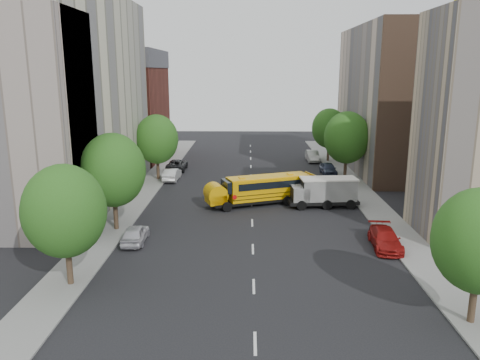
{
  "coord_description": "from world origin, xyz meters",
  "views": [
    {
      "loc": [
        -0.36,
        -39.75,
        12.55
      ],
      "look_at": [
        -1.11,
        2.0,
        2.8
      ],
      "focal_mm": 35.0,
      "sensor_mm": 36.0,
      "label": 1
    }
  ],
  "objects_px": {
    "parked_car_5": "(312,156)",
    "parked_car_2": "(177,165)",
    "street_tree_3": "(480,241)",
    "parked_car_4": "(328,169)",
    "street_tree_5": "(329,128)",
    "parked_car_0": "(135,234)",
    "safari_truck": "(324,192)",
    "parked_car_1": "(172,174)",
    "street_tree_1": "(113,170)",
    "street_tree_2": "(157,139)",
    "school_bus": "(261,188)",
    "street_tree_4": "(347,138)",
    "street_tree_0": "(64,211)",
    "parked_car_3": "(385,239)"
  },
  "relations": [
    {
      "from": "street_tree_2",
      "to": "school_bus",
      "type": "distance_m",
      "value": 16.02
    },
    {
      "from": "parked_car_4",
      "to": "parked_car_5",
      "type": "relative_size",
      "value": 0.92
    },
    {
      "from": "parked_car_4",
      "to": "parked_car_5",
      "type": "height_order",
      "value": "parked_car_5"
    },
    {
      "from": "parked_car_0",
      "to": "parked_car_4",
      "type": "relative_size",
      "value": 0.94
    },
    {
      "from": "street_tree_2",
      "to": "street_tree_3",
      "type": "height_order",
      "value": "street_tree_2"
    },
    {
      "from": "street_tree_1",
      "to": "parked_car_2",
      "type": "bearing_deg",
      "value": 86.6
    },
    {
      "from": "street_tree_0",
      "to": "street_tree_3",
      "type": "bearing_deg",
      "value": -10.3
    },
    {
      "from": "parked_car_5",
      "to": "parked_car_3",
      "type": "bearing_deg",
      "value": -89.29
    },
    {
      "from": "street_tree_4",
      "to": "parked_car_1",
      "type": "relative_size",
      "value": 1.85
    },
    {
      "from": "street_tree_4",
      "to": "school_bus",
      "type": "distance_m",
      "value": 14.87
    },
    {
      "from": "street_tree_2",
      "to": "parked_car_0",
      "type": "xyz_separation_m",
      "value": [
        2.2,
        -20.78,
        -4.14
      ]
    },
    {
      "from": "street_tree_4",
      "to": "parked_car_1",
      "type": "distance_m",
      "value": 20.78
    },
    {
      "from": "street_tree_0",
      "to": "street_tree_1",
      "type": "xyz_separation_m",
      "value": [
        0.0,
        10.0,
        0.31
      ]
    },
    {
      "from": "street_tree_1",
      "to": "parked_car_1",
      "type": "relative_size",
      "value": 1.81
    },
    {
      "from": "street_tree_1",
      "to": "street_tree_3",
      "type": "bearing_deg",
      "value": -32.47
    },
    {
      "from": "parked_car_2",
      "to": "parked_car_3",
      "type": "xyz_separation_m",
      "value": [
        19.2,
        -27.16,
        -0.02
      ]
    },
    {
      "from": "street_tree_3",
      "to": "parked_car_2",
      "type": "distance_m",
      "value": 43.03
    },
    {
      "from": "street_tree_1",
      "to": "parked_car_4",
      "type": "relative_size",
      "value": 1.85
    },
    {
      "from": "street_tree_2",
      "to": "street_tree_5",
      "type": "height_order",
      "value": "street_tree_2"
    },
    {
      "from": "street_tree_3",
      "to": "parked_car_4",
      "type": "bearing_deg",
      "value": 92.28
    },
    {
      "from": "street_tree_1",
      "to": "parked_car_5",
      "type": "distance_m",
      "value": 36.2
    },
    {
      "from": "street_tree_5",
      "to": "parked_car_5",
      "type": "bearing_deg",
      "value": 179.73
    },
    {
      "from": "street_tree_1",
      "to": "safari_truck",
      "type": "relative_size",
      "value": 1.18
    },
    {
      "from": "street_tree_1",
      "to": "street_tree_2",
      "type": "bearing_deg",
      "value": 90.0
    },
    {
      "from": "street_tree_1",
      "to": "parked_car_2",
      "type": "height_order",
      "value": "street_tree_1"
    },
    {
      "from": "street_tree_0",
      "to": "parked_car_2",
      "type": "relative_size",
      "value": 1.45
    },
    {
      "from": "street_tree_1",
      "to": "street_tree_2",
      "type": "height_order",
      "value": "street_tree_1"
    },
    {
      "from": "street_tree_2",
      "to": "parked_car_0",
      "type": "distance_m",
      "value": 21.31
    },
    {
      "from": "street_tree_1",
      "to": "street_tree_3",
      "type": "relative_size",
      "value": 1.11
    },
    {
      "from": "street_tree_0",
      "to": "street_tree_5",
      "type": "distance_m",
      "value": 45.65
    },
    {
      "from": "safari_truck",
      "to": "parked_car_1",
      "type": "bearing_deg",
      "value": 141.59
    },
    {
      "from": "street_tree_1",
      "to": "street_tree_2",
      "type": "distance_m",
      "value": 18.0
    },
    {
      "from": "street_tree_5",
      "to": "parked_car_4",
      "type": "relative_size",
      "value": 1.76
    },
    {
      "from": "parked_car_4",
      "to": "street_tree_4",
      "type": "bearing_deg",
      "value": -68.23
    },
    {
      "from": "street_tree_2",
      "to": "parked_car_4",
      "type": "distance_m",
      "value": 21.25
    },
    {
      "from": "street_tree_2",
      "to": "street_tree_3",
      "type": "relative_size",
      "value": 1.08
    },
    {
      "from": "parked_car_0",
      "to": "street_tree_5",
      "type": "bearing_deg",
      "value": -122.25
    },
    {
      "from": "street_tree_1",
      "to": "street_tree_3",
      "type": "height_order",
      "value": "street_tree_1"
    },
    {
      "from": "school_bus",
      "to": "parked_car_3",
      "type": "distance_m",
      "value": 14.3
    },
    {
      "from": "street_tree_0",
      "to": "street_tree_2",
      "type": "height_order",
      "value": "street_tree_2"
    },
    {
      "from": "street_tree_0",
      "to": "street_tree_5",
      "type": "xyz_separation_m",
      "value": [
        22.0,
        40.0,
        0.06
      ]
    },
    {
      "from": "street_tree_5",
      "to": "parked_car_0",
      "type": "distance_m",
      "value": 38.51
    },
    {
      "from": "street_tree_3",
      "to": "safari_truck",
      "type": "relative_size",
      "value": 1.06
    },
    {
      "from": "street_tree_4",
      "to": "street_tree_5",
      "type": "relative_size",
      "value": 1.08
    },
    {
      "from": "safari_truck",
      "to": "parked_car_1",
      "type": "relative_size",
      "value": 1.53
    },
    {
      "from": "parked_car_5",
      "to": "parked_car_2",
      "type": "bearing_deg",
      "value": -161.43
    },
    {
      "from": "safari_truck",
      "to": "parked_car_3",
      "type": "bearing_deg",
      "value": -79.76
    },
    {
      "from": "street_tree_5",
      "to": "parked_car_0",
      "type": "relative_size",
      "value": 1.87
    },
    {
      "from": "street_tree_0",
      "to": "parked_car_1",
      "type": "relative_size",
      "value": 1.69
    },
    {
      "from": "street_tree_2",
      "to": "street_tree_5",
      "type": "distance_m",
      "value": 25.06
    }
  ]
}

